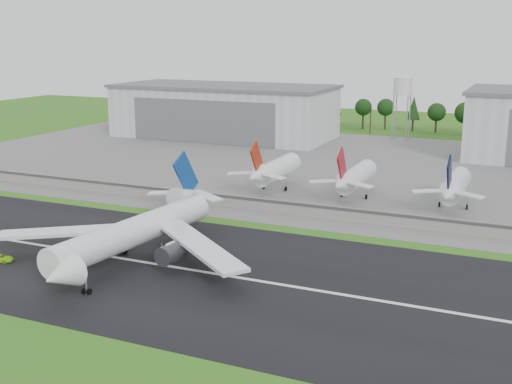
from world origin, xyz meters
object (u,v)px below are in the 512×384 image
at_px(parked_jet_red_b, 353,178).
at_px(parked_jet_navy, 454,187).
at_px(main_airliner, 133,239).
at_px(ground_vehicle, 1,258).
at_px(parked_jet_red_a, 273,170).

distance_m(parked_jet_red_b, parked_jet_navy, 26.76).
relative_size(main_airliner, ground_vehicle, 11.70).
xyz_separation_m(ground_vehicle, parked_jet_red_a, (26.90, 77.93, 5.47)).
bearing_deg(parked_jet_navy, parked_jet_red_a, 179.98).
bearing_deg(parked_jet_red_a, parked_jet_navy, -0.02).
bearing_deg(parked_jet_navy, parked_jet_red_b, 179.99).
distance_m(main_airliner, parked_jet_navy, 85.53).
bearing_deg(main_airliner, ground_vehicle, 30.42).
bearing_deg(parked_jet_navy, main_airliner, -128.44).
xyz_separation_m(parked_jet_red_a, parked_jet_navy, (50.71, -0.02, -0.14)).
relative_size(main_airliner, parked_jet_red_b, 1.89).
xyz_separation_m(parked_jet_red_b, parked_jet_navy, (26.76, -0.00, -0.03)).
distance_m(main_airliner, ground_vehicle, 27.08).
height_order(ground_vehicle, parked_jet_red_a, parked_jet_red_a).
height_order(main_airliner, parked_jet_red_a, main_airliner).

